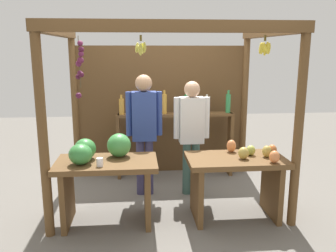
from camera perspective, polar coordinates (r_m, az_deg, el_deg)
ground_plane at (r=4.94m, az=-0.20°, el=-11.00°), size 12.00×12.00×0.00m
market_stall at (r=5.00m, az=-0.66°, el=5.04°), size 2.80×2.05×2.24m
fruit_counter_left at (r=4.05m, az=-10.32°, el=-6.84°), size 1.13×0.67×1.01m
fruit_counter_right at (r=4.20m, az=11.13°, el=-7.49°), size 1.13×0.64×0.89m
bottle_shelf_unit at (r=5.41m, az=1.21°, el=-0.12°), size 1.79×0.22×1.36m
vendor_man at (r=4.68m, az=-3.87°, el=0.32°), size 0.48×0.22×1.64m
vendor_woman at (r=4.71m, az=3.83°, el=-0.35°), size 0.48×0.21×1.55m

